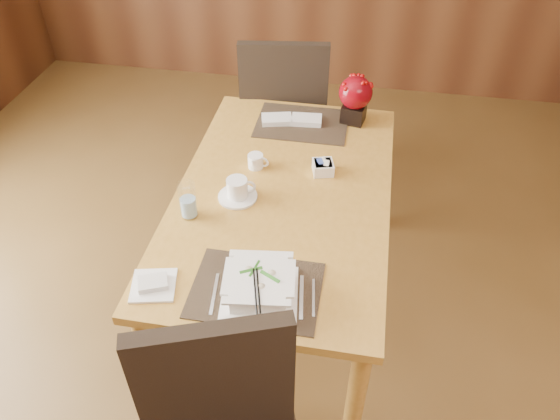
% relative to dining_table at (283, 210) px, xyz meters
% --- Properties ---
extents(ground, '(6.00, 6.00, 0.00)m').
position_rel_dining_table_xyz_m(ground, '(0.00, -0.60, -0.65)').
color(ground, brown).
rests_on(ground, ground).
extents(dining_table, '(0.90, 1.50, 0.75)m').
position_rel_dining_table_xyz_m(dining_table, '(0.00, 0.00, 0.00)').
color(dining_table, gold).
rests_on(dining_table, ground).
extents(placemat_near, '(0.45, 0.33, 0.01)m').
position_rel_dining_table_xyz_m(placemat_near, '(0.00, -0.55, 0.10)').
color(placemat_near, black).
rests_on(placemat_near, dining_table).
extents(placemat_far, '(0.45, 0.33, 0.01)m').
position_rel_dining_table_xyz_m(placemat_far, '(0.00, 0.55, 0.10)').
color(placemat_far, black).
rests_on(placemat_far, dining_table).
extents(soup_setting, '(0.29, 0.29, 0.11)m').
position_rel_dining_table_xyz_m(soup_setting, '(0.02, -0.58, 0.15)').
color(soup_setting, white).
rests_on(soup_setting, dining_table).
extents(coffee_cup, '(0.16, 0.16, 0.09)m').
position_rel_dining_table_xyz_m(coffee_cup, '(-0.18, -0.07, 0.14)').
color(coffee_cup, white).
rests_on(coffee_cup, dining_table).
extents(water_glass, '(0.08, 0.08, 0.16)m').
position_rel_dining_table_xyz_m(water_glass, '(-0.35, -0.21, 0.18)').
color(water_glass, silver).
rests_on(water_glass, dining_table).
extents(creamer_jug, '(0.10, 0.10, 0.06)m').
position_rel_dining_table_xyz_m(creamer_jug, '(-0.15, 0.16, 0.13)').
color(creamer_jug, white).
rests_on(creamer_jug, dining_table).
extents(sugar_caddy, '(0.11, 0.11, 0.05)m').
position_rel_dining_table_xyz_m(sugar_caddy, '(0.15, 0.17, 0.12)').
color(sugar_caddy, white).
rests_on(sugar_caddy, dining_table).
extents(berry_decor, '(0.16, 0.16, 0.24)m').
position_rel_dining_table_xyz_m(berry_decor, '(0.25, 0.62, 0.23)').
color(berry_decor, black).
rests_on(berry_decor, dining_table).
extents(napkins_far, '(0.31, 0.15, 0.03)m').
position_rel_dining_table_xyz_m(napkins_far, '(-0.04, 0.55, 0.12)').
color(napkins_far, white).
rests_on(napkins_far, dining_table).
extents(bread_plate, '(0.18, 0.18, 0.01)m').
position_rel_dining_table_xyz_m(bread_plate, '(-0.36, -0.60, 0.10)').
color(bread_plate, white).
rests_on(bread_plate, dining_table).
extents(far_chair, '(0.55, 0.56, 1.05)m').
position_rel_dining_table_xyz_m(far_chair, '(-0.15, 0.92, -0.06)').
color(far_chair, black).
rests_on(far_chair, ground).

